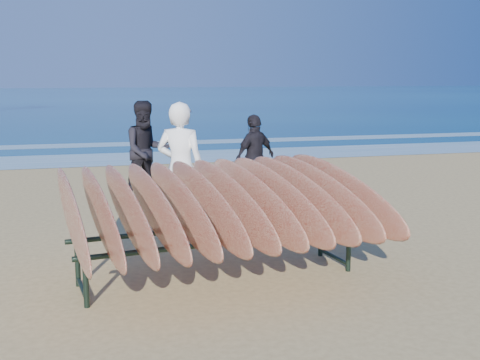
{
  "coord_description": "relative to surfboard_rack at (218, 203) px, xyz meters",
  "views": [
    {
      "loc": [
        -1.87,
        -6.31,
        2.24
      ],
      "look_at": [
        0.0,
        0.8,
        0.95
      ],
      "focal_mm": 45.0,
      "sensor_mm": 36.0,
      "label": 1
    }
  ],
  "objects": [
    {
      "name": "ground",
      "position": [
        0.47,
        0.05,
        -0.86
      ],
      "size": [
        120.0,
        120.0,
        0.0
      ],
      "primitive_type": "plane",
      "color": "tan",
      "rests_on": "ground"
    },
    {
      "name": "person_white",
      "position": [
        -0.08,
        2.04,
        0.08
      ],
      "size": [
        0.81,
        0.71,
        1.88
      ],
      "primitive_type": "imported",
      "rotation": [
        0.0,
        0.0,
        2.66
      ],
      "color": "white",
      "rests_on": "ground"
    },
    {
      "name": "foam_far",
      "position": [
        0.47,
        13.55,
        -0.85
      ],
      "size": [
        160.0,
        160.0,
        0.0
      ],
      "primitive_type": "plane",
      "color": "white",
      "rests_on": "ground"
    },
    {
      "name": "ocean",
      "position": [
        0.47,
        55.05,
        -0.85
      ],
      "size": [
        160.0,
        160.0,
        0.0
      ],
      "primitive_type": "plane",
      "color": "navy",
      "rests_on": "ground"
    },
    {
      "name": "surfboard_rack",
      "position": [
        0.0,
        0.0,
        0.0
      ],
      "size": [
        3.48,
        3.11,
        1.34
      ],
      "rotation": [
        0.0,
        0.0,
        0.12
      ],
      "color": "black",
      "rests_on": "ground"
    },
    {
      "name": "person_dark_a",
      "position": [
        -0.3,
        4.5,
        0.04
      ],
      "size": [
        0.99,
        0.85,
        1.79
      ],
      "primitive_type": "imported",
      "rotation": [
        0.0,
        0.0,
        0.22
      ],
      "color": "black",
      "rests_on": "ground"
    },
    {
      "name": "person_dark_b",
      "position": [
        1.58,
        4.01,
        -0.08
      ],
      "size": [
        0.98,
        0.77,
        1.55
      ],
      "primitive_type": "imported",
      "rotation": [
        0.0,
        0.0,
        3.64
      ],
      "color": "black",
      "rests_on": "ground"
    },
    {
      "name": "foam_near",
      "position": [
        0.47,
        10.05,
        -0.85
      ],
      "size": [
        160.0,
        160.0,
        0.0
      ],
      "primitive_type": "plane",
      "color": "white",
      "rests_on": "ground"
    }
  ]
}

